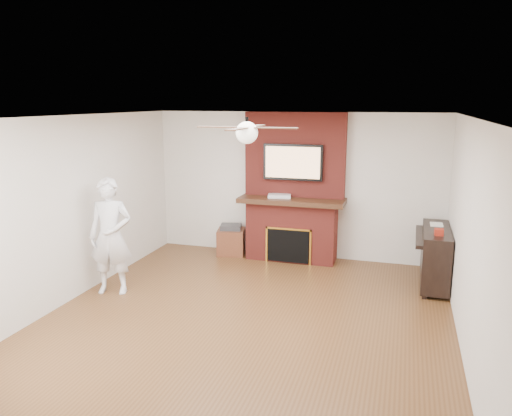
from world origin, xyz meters
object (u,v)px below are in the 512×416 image
(fireplace, at_px, (293,202))
(piano, at_px, (435,255))
(person, at_px, (111,236))
(side_table, at_px, (231,240))

(fireplace, height_order, piano, fireplace)
(fireplace, relative_size, person, 1.51)
(person, height_order, side_table, person)
(person, xyz_separation_m, piano, (4.39, 1.62, -0.37))
(person, distance_m, piano, 4.70)
(side_table, distance_m, piano, 3.45)
(side_table, relative_size, piano, 0.42)
(side_table, height_order, piano, piano)
(fireplace, bearing_deg, person, -132.76)
(person, bearing_deg, side_table, 50.96)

